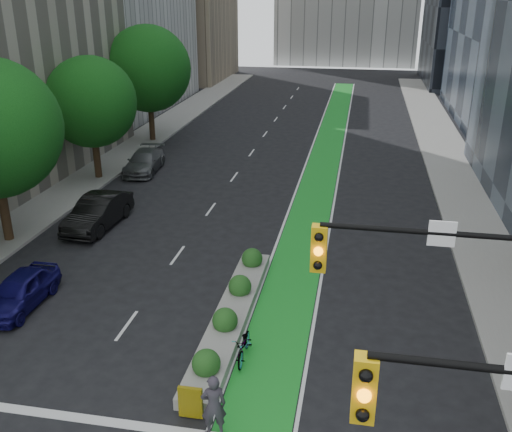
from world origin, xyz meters
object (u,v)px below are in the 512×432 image
at_px(median_planter, 232,312).
at_px(bicycle, 244,346).
at_px(parked_car_left_mid, 98,212).
at_px(cyclist, 214,405).
at_px(parked_car_left_near, 20,291).
at_px(parked_car_left_far, 144,162).

xyz_separation_m(median_planter, bicycle, (0.91, -2.15, 0.10)).
bearing_deg(parked_car_left_mid, median_planter, -37.81).
height_order(cyclist, parked_car_left_near, cyclist).
height_order(median_planter, parked_car_left_near, parked_car_left_near).
distance_m(median_planter, parked_car_left_far, 19.66).
height_order(cyclist, parked_car_left_far, cyclist).
bearing_deg(median_planter, parked_car_left_far, 120.09).
bearing_deg(parked_car_left_far, parked_car_left_mid, -88.12).
bearing_deg(bicycle, cyclist, -92.92).
relative_size(median_planter, parked_car_left_far, 2.13).
height_order(median_planter, parked_car_left_mid, parked_car_left_mid).
relative_size(median_planter, parked_car_left_near, 2.58).
relative_size(bicycle, parked_car_left_near, 0.46).
height_order(bicycle, cyclist, cyclist).
relative_size(cyclist, parked_car_left_near, 0.48).
relative_size(parked_car_left_near, parked_car_left_far, 0.82).
relative_size(bicycle, cyclist, 0.95).
xyz_separation_m(bicycle, parked_car_left_near, (-9.11, 1.68, 0.20)).
height_order(parked_car_left_near, parked_car_left_far, parked_car_left_far).
bearing_deg(bicycle, parked_car_left_near, 168.48).
bearing_deg(cyclist, parked_car_left_near, -48.16).
height_order(cyclist, parked_car_left_mid, cyclist).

